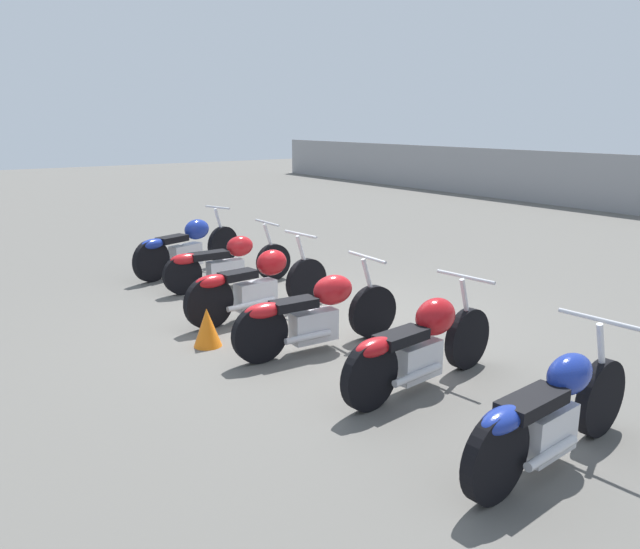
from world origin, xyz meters
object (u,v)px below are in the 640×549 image
(motorcycle_slot_1, at_px, (226,262))
(motorcycle_slot_2, at_px, (258,284))
(traffic_cone_near, at_px, (207,327))
(motorcycle_slot_4, at_px, (421,344))
(motorcycle_slot_0, at_px, (187,246))
(motorcycle_slot_3, at_px, (317,313))
(motorcycle_slot_5, at_px, (551,413))

(motorcycle_slot_1, relative_size, motorcycle_slot_2, 0.96)
(motorcycle_slot_2, height_order, traffic_cone_near, motorcycle_slot_2)
(traffic_cone_near, bearing_deg, motorcycle_slot_4, 28.14)
(motorcycle_slot_2, bearing_deg, motorcycle_slot_1, 162.22)
(motorcycle_slot_0, relative_size, motorcycle_slot_2, 0.99)
(motorcycle_slot_0, distance_m, motorcycle_slot_3, 4.23)
(motorcycle_slot_2, xyz_separation_m, motorcycle_slot_3, (1.43, -0.06, -0.01))
(motorcycle_slot_3, bearing_deg, motorcycle_slot_4, 11.56)
(motorcycle_slot_1, height_order, motorcycle_slot_5, motorcycle_slot_5)
(motorcycle_slot_0, distance_m, motorcycle_slot_5, 7.17)
(motorcycle_slot_0, xyz_separation_m, motorcycle_slot_5, (7.17, -0.27, -0.02))
(motorcycle_slot_1, distance_m, motorcycle_slot_2, 1.59)
(motorcycle_slot_4, xyz_separation_m, motorcycle_slot_5, (1.55, -0.21, -0.01))
(motorcycle_slot_4, bearing_deg, motorcycle_slot_0, 172.30)
(motorcycle_slot_5, bearing_deg, motorcycle_slot_2, 174.22)
(motorcycle_slot_3, distance_m, motorcycle_slot_4, 1.41)
(motorcycle_slot_2, bearing_deg, motorcycle_slot_4, -2.73)
(traffic_cone_near, bearing_deg, motorcycle_slot_3, 49.93)
(motorcycle_slot_0, distance_m, motorcycle_slot_2, 2.80)
(motorcycle_slot_3, distance_m, motorcycle_slot_5, 2.95)
(motorcycle_slot_0, relative_size, traffic_cone_near, 4.88)
(motorcycle_slot_3, bearing_deg, motorcycle_slot_5, 2.73)
(traffic_cone_near, bearing_deg, motorcycle_slot_0, 160.19)
(motorcycle_slot_1, bearing_deg, motorcycle_slot_3, -6.83)
(motorcycle_slot_3, bearing_deg, motorcycle_slot_1, 174.93)
(motorcycle_slot_2, relative_size, motorcycle_slot_4, 1.06)
(motorcycle_slot_1, xyz_separation_m, motorcycle_slot_5, (5.93, -0.37, 0.03))
(motorcycle_slot_0, relative_size, motorcycle_slot_5, 1.05)
(motorcycle_slot_5, bearing_deg, motorcycle_slot_4, 167.24)
(motorcycle_slot_0, distance_m, motorcycle_slot_4, 5.61)
(motorcycle_slot_0, bearing_deg, traffic_cone_near, -39.06)
(motorcycle_slot_2, distance_m, motorcycle_slot_3, 1.43)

